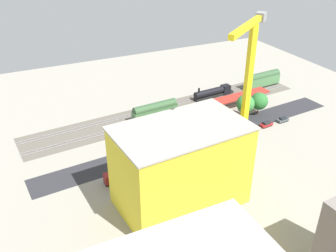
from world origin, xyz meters
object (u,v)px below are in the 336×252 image
(freight_coach_far, at_px, (155,111))
(parked_car_1, at_px, (266,124))
(passenger_coach, at_px, (262,79))
(parked_car_4, at_px, (212,139))
(platform_canopy_near, at_px, (205,105))
(box_truck_1, at_px, (123,174))
(traffic_light, at_px, (127,134))
(box_truck_2, at_px, (191,153))
(parked_car_0, at_px, (283,120))
(parked_car_2, at_px, (249,129))
(parked_car_3, at_px, (230,134))
(street_tree_2, at_px, (259,101))
(tower_crane, at_px, (246,94))
(street_tree_0, at_px, (245,104))
(street_tree_1, at_px, (183,119))
(construction_building, at_px, (181,167))
(street_tree_3, at_px, (210,113))
(box_truck_0, at_px, (182,161))
(locomotive, at_px, (214,92))

(freight_coach_far, bearing_deg, parked_car_1, 146.07)
(passenger_coach, height_order, parked_car_4, passenger_coach)
(parked_car_4, bearing_deg, passenger_coach, -145.66)
(platform_canopy_near, relative_size, box_truck_1, 5.60)
(traffic_light, bearing_deg, box_truck_2, 133.93)
(freight_coach_far, bearing_deg, passenger_coach, -172.09)
(parked_car_0, xyz_separation_m, parked_car_2, (14.11, 0.49, 0.03))
(parked_car_3, height_order, traffic_light, traffic_light)
(parked_car_4, height_order, street_tree_2, street_tree_2)
(passenger_coach, height_order, parked_car_2, passenger_coach)
(parked_car_0, distance_m, tower_crane, 41.97)
(passenger_coach, height_order, parked_car_3, passenger_coach)
(parked_car_1, bearing_deg, parked_car_0, -178.06)
(parked_car_3, bearing_deg, street_tree_0, -144.42)
(street_tree_0, relative_size, traffic_light, 1.34)
(tower_crane, bearing_deg, freight_coach_far, -79.82)
(tower_crane, relative_size, street_tree_0, 4.83)
(passenger_coach, height_order, parked_car_0, passenger_coach)
(parked_car_4, xyz_separation_m, street_tree_0, (-17.89, -8.15, 4.69))
(platform_canopy_near, distance_m, street_tree_1, 13.94)
(construction_building, xyz_separation_m, tower_crane, (-18.73, -3.16, 13.12))
(parked_car_4, height_order, traffic_light, traffic_light)
(parked_car_3, distance_m, box_truck_1, 37.83)
(parked_car_2, distance_m, street_tree_3, 13.35)
(box_truck_1, bearing_deg, platform_canopy_near, -149.56)
(parked_car_1, bearing_deg, passenger_coach, -125.54)
(parked_car_2, distance_m, parked_car_3, 7.42)
(construction_building, distance_m, street_tree_2, 54.10)
(parked_car_3, bearing_deg, box_truck_2, 18.96)
(parked_car_3, height_order, box_truck_0, box_truck_0)
(parked_car_2, height_order, traffic_light, traffic_light)
(street_tree_3, height_order, traffic_light, street_tree_3)
(parked_car_4, relative_size, traffic_light, 0.68)
(street_tree_2, bearing_deg, parked_car_2, 40.73)
(freight_coach_far, relative_size, box_truck_1, 1.66)
(parked_car_0, relative_size, street_tree_1, 0.54)
(parked_car_0, xyz_separation_m, parked_car_3, (21.53, 0.49, 0.11))
(box_truck_1, relative_size, street_tree_0, 1.15)
(platform_canopy_near, relative_size, parked_car_1, 12.08)
(tower_crane, distance_m, street_tree_1, 31.35)
(tower_crane, xyz_separation_m, traffic_light, (21.30, -25.91, -18.83))
(parked_car_3, xyz_separation_m, box_truck_2, (16.72, 5.74, 0.97))
(parked_car_4, bearing_deg, platform_canopy_near, -113.02)
(platform_canopy_near, height_order, parked_car_0, platform_canopy_near)
(locomotive, height_order, tower_crane, tower_crane)
(street_tree_2, bearing_deg, box_truck_0, 23.35)
(platform_canopy_near, height_order, box_truck_0, platform_canopy_near)
(freight_coach_far, distance_m, parked_car_2, 31.44)
(freight_coach_far, bearing_deg, platform_canopy_near, 160.61)
(freight_coach_far, bearing_deg, parked_car_3, 127.67)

